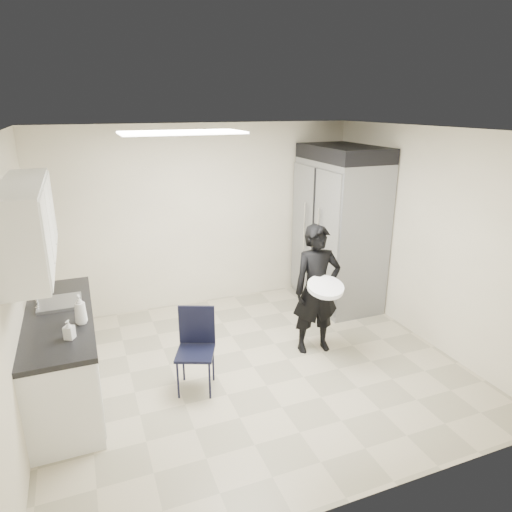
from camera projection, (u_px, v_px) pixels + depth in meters
name	position (u px, v px, depth m)	size (l,w,h in m)	color
floor	(253.00, 367.00, 5.18)	(4.50, 4.50, 0.00)	tan
ceiling	(253.00, 130.00, 4.36)	(4.50, 4.50, 0.00)	silver
back_wall	(203.00, 217.00, 6.53)	(4.50, 4.50, 0.00)	beige
left_wall	(13.00, 289.00, 3.99)	(4.00, 4.00, 0.00)	beige
right_wall	(425.00, 237.00, 5.55)	(4.00, 4.00, 0.00)	beige
ceiling_panel	(182.00, 132.00, 4.51)	(1.20, 0.60, 0.02)	white
lower_counter	(64.00, 358.00, 4.54)	(0.60, 1.90, 0.86)	silver
countertop	(58.00, 317.00, 4.40)	(0.64, 1.95, 0.05)	black
sink	(60.00, 308.00, 4.63)	(0.42, 0.40, 0.14)	gray
faucet	(36.00, 297.00, 4.52)	(0.02, 0.02, 0.24)	silver
upper_cabinets	(28.00, 224.00, 4.06)	(0.35, 1.80, 0.75)	silver
towel_dispenser	(32.00, 218.00, 5.12)	(0.22, 0.30, 0.35)	black
notice_sticker_left	(17.00, 293.00, 4.10)	(0.00, 0.12, 0.07)	yellow
notice_sticker_right	(20.00, 289.00, 4.29)	(0.00, 0.12, 0.07)	yellow
commercial_fridge	(339.00, 234.00, 6.61)	(0.80, 1.35, 2.10)	gray
fridge_compressor	(344.00, 153.00, 6.24)	(0.80, 1.35, 0.20)	black
folding_chair	(195.00, 353.00, 4.65)	(0.38, 0.38, 0.85)	black
man_tuxedo	(317.00, 290.00, 5.32)	(0.57, 0.38, 1.56)	black
bucket_lid	(326.00, 287.00, 5.05)	(0.41, 0.41, 0.05)	white
soap_bottle_a	(80.00, 309.00, 4.17)	(0.11, 0.11, 0.29)	white
soap_bottle_b	(69.00, 329.00, 3.92)	(0.08, 0.08, 0.17)	#AFB0BB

